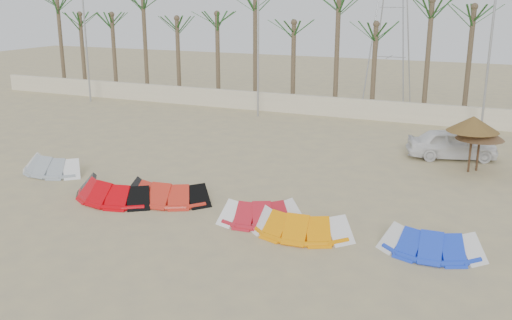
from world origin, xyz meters
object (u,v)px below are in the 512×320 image
at_px(kite_red_left, 116,188).
at_px(kite_orange, 303,221).
at_px(parasol_mid, 473,124).
at_px(car, 452,144).
at_px(kite_red_mid, 170,189).
at_px(kite_red_right, 265,210).
at_px(kite_grey, 55,163).
at_px(parasol_left, 480,132).
at_px(kite_blue, 433,239).

xyz_separation_m(kite_red_left, kite_orange, (7.92, -0.28, -0.00)).
height_order(parasol_mid, car, parasol_mid).
bearing_deg(kite_red_mid, car, 48.28).
relative_size(kite_red_left, kite_red_mid, 1.06).
bearing_deg(kite_red_right, kite_grey, 172.01).
height_order(kite_grey, parasol_left, parasol_left).
bearing_deg(car, parasol_left, -160.35).
height_order(kite_red_left, kite_red_mid, same).
bearing_deg(parasol_mid, car, 114.84).
height_order(kite_red_left, parasol_left, parasol_left).
bearing_deg(parasol_mid, kite_red_mid, -140.55).
bearing_deg(kite_grey, kite_blue, -6.13).
xyz_separation_m(parasol_left, parasol_mid, (-0.32, -0.36, 0.41)).
height_order(kite_grey, parasol_mid, parasol_mid).
xyz_separation_m(kite_orange, parasol_mid, (4.64, 9.67, 1.83)).
relative_size(kite_blue, parasol_mid, 1.22).
relative_size(kite_orange, parasol_left, 1.61).
bearing_deg(parasol_left, car, 126.88).
bearing_deg(kite_red_left, parasol_mid, 36.77).
relative_size(kite_red_left, kite_red_right, 1.14).
relative_size(kite_orange, kite_blue, 1.11).
height_order(kite_orange, parasol_left, parasol_left).
relative_size(kite_red_right, parasol_left, 1.55).
bearing_deg(kite_red_mid, kite_orange, -9.64).
bearing_deg(parasol_left, kite_red_right, -124.53).
xyz_separation_m(kite_blue, parasol_mid, (0.42, 9.45, 1.83)).
height_order(kite_blue, parasol_left, parasol_left).
bearing_deg(kite_grey, car, 30.78).
xyz_separation_m(kite_red_right, kite_orange, (1.61, -0.48, 0.00)).
relative_size(kite_grey, kite_orange, 0.91).
bearing_deg(kite_blue, kite_red_mid, 175.56).
bearing_deg(kite_orange, kite_blue, 2.94).
bearing_deg(car, kite_orange, 145.37).
height_order(kite_red_left, kite_red_right, same).
xyz_separation_m(kite_red_mid, parasol_left, (10.86, 9.03, 1.41)).
distance_m(kite_grey, parasol_mid, 18.97).
bearing_deg(kite_blue, kite_red_left, 179.70).
distance_m(kite_orange, parasol_mid, 10.88).
relative_size(kite_grey, parasol_mid, 1.23).
height_order(kite_red_right, parasol_mid, parasol_mid).
bearing_deg(kite_grey, kite_red_right, -7.99).
xyz_separation_m(kite_red_mid, kite_blue, (10.11, -0.78, -0.00)).
distance_m(kite_red_left, kite_blue, 12.14).
bearing_deg(parasol_mid, kite_blue, -92.55).
bearing_deg(kite_blue, kite_grey, 173.87).
xyz_separation_m(kite_orange, kite_blue, (4.22, 0.22, -0.00)).
distance_m(kite_red_mid, kite_orange, 5.98).
bearing_deg(parasol_mid, kite_red_right, -124.21).
bearing_deg(kite_red_right, kite_orange, -16.54).
height_order(kite_grey, kite_red_right, same).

